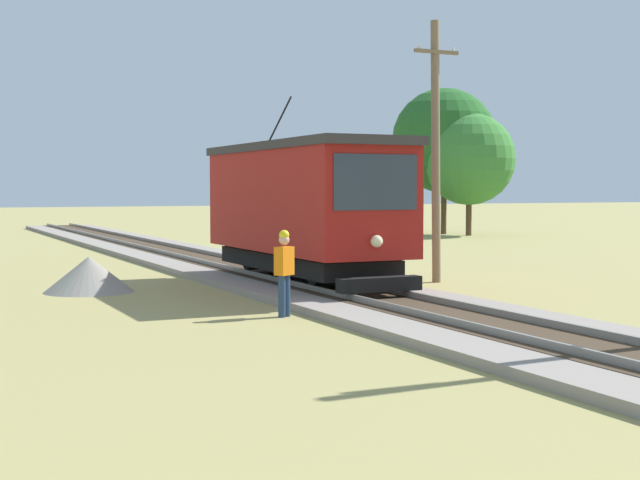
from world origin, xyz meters
name	(u,v)px	position (x,y,z in m)	size (l,w,h in m)	color
red_tram	(303,205)	(0.00, 19.84, 2.19)	(2.60, 8.54, 4.79)	maroon
utility_pole_mid	(436,148)	(4.00, 19.73, 3.74)	(1.40, 0.43, 7.30)	#7A664C
gravel_pile	(89,274)	(-5.31, 21.30, 0.45)	(2.27, 2.27, 0.90)	gray
track_worker	(284,269)	(-2.54, 15.07, 0.98)	(0.45, 0.40, 1.78)	navy
second_worker	(393,250)	(2.24, 19.01, 0.98)	(0.42, 0.45, 1.78)	navy
tree_left_near	(469,159)	(19.24, 40.46, 4.26)	(5.14, 5.14, 6.83)	#4C3823
tree_right_near	(444,141)	(18.82, 42.37, 5.37)	(5.98, 5.98, 8.36)	#4C3823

